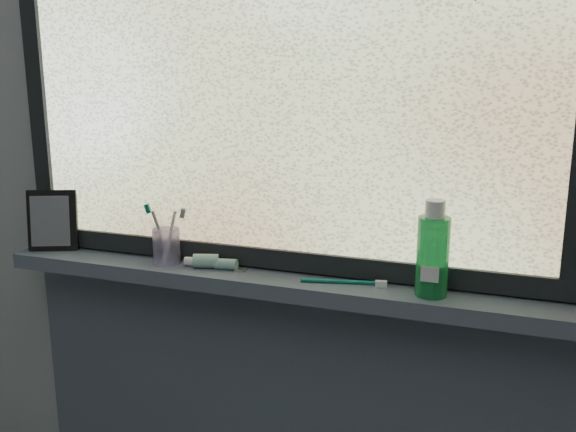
# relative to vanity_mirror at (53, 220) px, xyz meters

# --- Properties ---
(wall_back) EXTENTS (3.00, 0.01, 2.50)m
(wall_back) POSITION_rel_vanity_mirror_xyz_m (0.73, 0.07, 0.15)
(wall_back) COLOR #9EA3A8
(wall_back) RESTS_ON ground
(windowsill) EXTENTS (1.62, 0.14, 0.04)m
(windowsill) POSITION_rel_vanity_mirror_xyz_m (0.73, -0.01, -0.10)
(windowsill) COLOR #4A5463
(windowsill) RESTS_ON wall_back
(window_pane) EXTENTS (1.50, 0.01, 1.00)m
(window_pane) POSITION_rel_vanity_mirror_xyz_m (0.73, 0.05, 0.43)
(window_pane) COLOR silver
(window_pane) RESTS_ON wall_back
(frame_bottom) EXTENTS (1.60, 0.03, 0.05)m
(frame_bottom) POSITION_rel_vanity_mirror_xyz_m (0.73, 0.04, -0.05)
(frame_bottom) COLOR black
(frame_bottom) RESTS_ON windowsill
(frame_left) EXTENTS (0.05, 0.03, 1.10)m
(frame_left) POSITION_rel_vanity_mirror_xyz_m (-0.05, 0.04, 0.43)
(frame_left) COLOR black
(frame_left) RESTS_ON wall_back
(vanity_mirror) EXTENTS (0.15, 0.12, 0.17)m
(vanity_mirror) POSITION_rel_vanity_mirror_xyz_m (0.00, 0.00, 0.00)
(vanity_mirror) COLOR black
(vanity_mirror) RESTS_ON windowsill
(toothpaste_tube) EXTENTS (0.21, 0.09, 0.04)m
(toothpaste_tube) POSITION_rel_vanity_mirror_xyz_m (0.50, -0.01, -0.07)
(toothpaste_tube) COLOR silver
(toothpaste_tube) RESTS_ON windowsill
(toothbrush_cup) EXTENTS (0.09, 0.09, 0.09)m
(toothbrush_cup) POSITION_rel_vanity_mirror_xyz_m (0.36, -0.00, -0.04)
(toothbrush_cup) COLOR #BBACE4
(toothbrush_cup) RESTS_ON windowsill
(toothbrush_lying) EXTENTS (0.22, 0.07, 0.01)m
(toothbrush_lying) POSITION_rel_vanity_mirror_xyz_m (0.83, -0.01, -0.08)
(toothbrush_lying) COLOR #0B6A58
(toothbrush_lying) RESTS_ON windowsill
(mouthwash_bottle) EXTENTS (0.09, 0.09, 0.18)m
(mouthwash_bottle) POSITION_rel_vanity_mirror_xyz_m (1.05, -0.01, 0.03)
(mouthwash_bottle) COLOR green
(mouthwash_bottle) RESTS_ON windowsill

